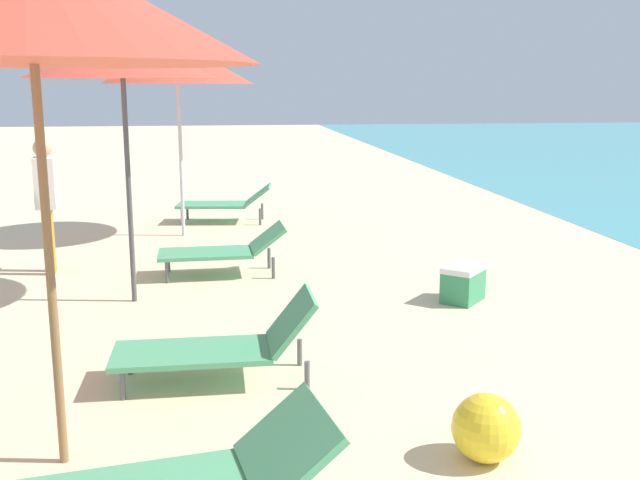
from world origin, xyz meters
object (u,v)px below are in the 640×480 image
lounger_second_shoreside (222,344)px  umbrella_farthest (177,63)px  beach_ball (486,428)px  lounger_farthest_shoreside (226,202)px  person_walking_near (46,193)px  umbrella_second (30,1)px  lounger_third_shoreside (224,249)px  cooler_box (463,284)px  umbrella_third (122,57)px

lounger_second_shoreside → umbrella_farthest: umbrella_farthest is taller
lounger_second_shoreside → umbrella_farthest: bearing=-84.9°
umbrella_farthest → beach_ball: bearing=-73.9°
lounger_farthest_shoreside → person_walking_near: size_ratio=0.99×
umbrella_second → lounger_farthest_shoreside: size_ratio=1.91×
lounger_farthest_shoreside → beach_ball: lounger_farthest_shoreside is taller
lounger_second_shoreside → lounger_farthest_shoreside: lounger_second_shoreside is taller
umbrella_second → lounger_third_shoreside: 4.83m
lounger_third_shoreside → beach_ball: (1.43, -4.49, -0.10)m
umbrella_second → lounger_second_shoreside: umbrella_second is taller
lounger_farthest_shoreside → cooler_box: size_ratio=2.78×
lounger_farthest_shoreside → umbrella_third: bearing=84.3°
umbrella_farthest → lounger_farthest_shoreside: (0.62, 0.98, -2.09)m
umbrella_third → person_walking_near: 2.22m
umbrella_third → umbrella_farthest: (0.35, 3.29, 0.04)m
lounger_third_shoreside → cooler_box: (2.34, -1.37, -0.12)m
lounger_second_shoreside → beach_ball: 2.03m
umbrella_farthest → lounger_farthest_shoreside: bearing=57.5°
person_walking_near → beach_ball: person_walking_near is taller
lounger_second_shoreside → lounger_third_shoreside: (0.05, 3.11, 0.02)m
umbrella_third → lounger_second_shoreside: bearing=-68.7°
umbrella_farthest → beach_ball: size_ratio=6.94×
umbrella_third → lounger_third_shoreside: 2.43m
umbrella_third → lounger_farthest_shoreside: 4.83m
umbrella_second → cooler_box: bearing=40.4°
umbrella_second → lounger_third_shoreside: umbrella_second is taller
lounger_third_shoreside → person_walking_near: (-1.97, 0.38, 0.62)m
umbrella_third → lounger_farthest_shoreside: (0.97, 4.27, -2.05)m
person_walking_near → lounger_second_shoreside: bearing=110.4°
lounger_second_shoreside → cooler_box: (2.39, 1.74, -0.10)m
umbrella_second → lounger_farthest_shoreside: umbrella_second is taller
lounger_second_shoreside → umbrella_farthest: 5.90m
lounger_second_shoreside → cooler_box: bearing=-144.1°
lounger_third_shoreside → umbrella_farthest: umbrella_farthest is taller
lounger_second_shoreside → umbrella_third: (-0.85, 2.19, 2.08)m
beach_ball → umbrella_farthest: bearing=106.1°
lounger_second_shoreside → lounger_farthest_shoreside: bearing=-91.2°
umbrella_third → beach_ball: 4.78m
umbrella_farthest → person_walking_near: (-1.41, -1.99, -1.49)m
lounger_third_shoreside → person_walking_near: size_ratio=0.94×
umbrella_third → lounger_farthest_shoreside: umbrella_third is taller
umbrella_second → lounger_third_shoreside: (0.96, 4.18, -2.23)m
lounger_second_shoreside → beach_ball: lounger_second_shoreside is taller
umbrella_third → beach_ball: umbrella_third is taller
lounger_second_shoreside → cooler_box: lounger_second_shoreside is taller
person_walking_near → umbrella_farthest: bearing=-133.8°
umbrella_farthest → lounger_farthest_shoreside: umbrella_farthest is taller
umbrella_third → person_walking_near: umbrella_third is taller
umbrella_second → umbrella_third: bearing=89.0°
lounger_second_shoreside → umbrella_third: bearing=-68.9°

